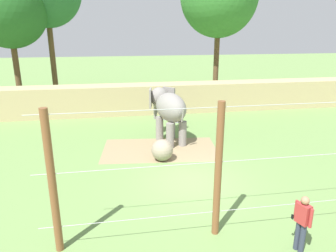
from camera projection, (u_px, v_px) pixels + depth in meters
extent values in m
plane|color=#6B8E4C|center=(192.00, 182.00, 12.59)|extent=(120.00, 120.00, 0.00)
cube|color=#937F5B|center=(160.00, 149.00, 15.91)|extent=(6.03, 3.90, 0.01)
cube|color=tan|center=(156.00, 98.00, 22.71)|extent=(36.00, 1.80, 2.06)
cylinder|color=gray|center=(160.00, 128.00, 17.15)|extent=(0.41, 0.41, 1.31)
cylinder|color=gray|center=(171.00, 127.00, 17.44)|extent=(0.41, 0.41, 1.31)
cylinder|color=gray|center=(170.00, 135.00, 15.99)|extent=(0.41, 0.41, 1.31)
cylinder|color=gray|center=(183.00, 134.00, 16.28)|extent=(0.41, 0.41, 1.31)
ellipsoid|color=gray|center=(171.00, 107.00, 16.33)|extent=(1.91, 2.69, 1.49)
ellipsoid|color=gray|center=(159.00, 97.00, 17.57)|extent=(1.24, 1.16, 1.08)
cube|color=gray|center=(150.00, 98.00, 17.26)|extent=(0.23, 0.84, 1.03)
cube|color=gray|center=(169.00, 96.00, 17.71)|extent=(0.62, 0.70, 1.03)
cylinder|color=gray|center=(156.00, 102.00, 18.03)|extent=(0.41, 0.52, 0.58)
cylinder|color=gray|center=(156.00, 109.00, 18.25)|extent=(0.32, 0.38, 0.55)
cylinder|color=gray|center=(155.00, 115.00, 18.43)|extent=(0.24, 0.24, 0.51)
cylinder|color=gray|center=(183.00, 115.00, 15.19)|extent=(0.17, 0.30, 0.75)
sphere|color=gray|center=(162.00, 150.00, 14.48)|extent=(1.01, 1.01, 1.01)
cylinder|color=brown|center=(52.00, 184.00, 8.13)|extent=(0.21, 0.21, 4.05)
cylinder|color=brown|center=(218.00, 171.00, 8.84)|extent=(0.21, 0.21, 4.05)
cylinder|color=#B7B7BC|center=(220.00, 211.00, 9.25)|extent=(10.16, 0.02, 0.02)
cylinder|color=#B7B7BC|center=(222.00, 162.00, 8.78)|extent=(10.16, 0.02, 0.02)
cylinder|color=#B7B7BC|center=(225.00, 107.00, 8.30)|extent=(10.16, 0.02, 0.02)
cylinder|color=#33384C|center=(302.00, 238.00, 8.49)|extent=(0.15, 0.15, 0.88)
cylinder|color=#33384C|center=(298.00, 235.00, 8.63)|extent=(0.15, 0.15, 0.88)
cube|color=#B23333|center=(303.00, 214.00, 8.35)|extent=(0.32, 0.41, 0.56)
sphere|color=#A87A5B|center=(305.00, 200.00, 8.23)|extent=(0.22, 0.22, 0.22)
cylinder|color=#B23333|center=(311.00, 218.00, 8.14)|extent=(0.11, 0.11, 0.54)
cylinder|color=#B23333|center=(296.00, 209.00, 8.55)|extent=(0.11, 0.11, 0.54)
cube|color=black|center=(292.00, 217.00, 8.60)|extent=(0.04, 0.07, 0.14)
cube|color=gray|center=(172.00, 117.00, 20.80)|extent=(1.28, 1.40, 0.44)
cylinder|color=brown|center=(17.00, 74.00, 24.33)|extent=(0.44, 0.44, 4.94)
ellipsoid|color=#235B23|center=(8.00, 7.00, 22.89)|extent=(5.59, 5.59, 5.87)
cylinder|color=brown|center=(216.00, 66.00, 26.49)|extent=(0.44, 0.44, 5.70)
cylinder|color=brown|center=(53.00, 62.00, 26.11)|extent=(0.44, 0.44, 6.42)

